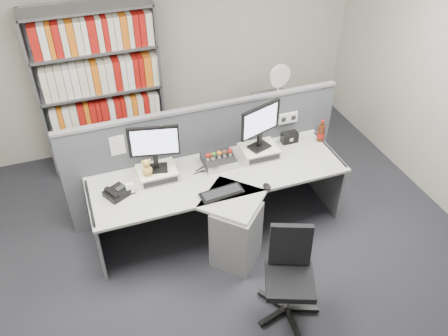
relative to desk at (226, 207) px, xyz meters
name	(u,v)px	position (x,y,z in m)	size (l,w,h in m)	color
ground	(247,281)	(0.00, -0.60, -0.46)	(5.50, 5.50, 0.00)	#28292F
room_shell	(254,126)	(0.00, -0.60, 1.33)	(5.04, 5.54, 2.72)	#B2AD9F
partition	(206,156)	(0.00, 0.65, 0.19)	(3.00, 0.08, 1.27)	#4B4E55
desk	(226,207)	(0.00, 0.00, 0.00)	(2.60, 1.20, 0.72)	#ACACA6
monitor_riser_left	(157,173)	(-0.59, 0.38, 0.31)	(0.38, 0.31, 0.10)	beige
monitor_riser_right	(259,151)	(0.51, 0.38, 0.31)	(0.38, 0.31, 0.10)	beige
monitor_left	(154,145)	(-0.59, 0.38, 0.66)	(0.48, 0.20, 0.50)	black
monitor_right	(260,123)	(0.51, 0.38, 0.66)	(0.47, 0.22, 0.50)	black
desktop_pc	(219,160)	(0.06, 0.39, 0.31)	(0.32, 0.29, 0.09)	black
figurines	(218,154)	(0.05, 0.37, 0.40)	(0.29, 0.05, 0.09)	beige
keyboard	(222,193)	(-0.07, -0.08, 0.28)	(0.43, 0.20, 0.03)	black
mouse	(267,187)	(0.37, -0.15, 0.28)	(0.07, 0.11, 0.04)	black
desk_phone	(116,193)	(-1.02, 0.24, 0.30)	(0.27, 0.27, 0.09)	black
desk_calendar	(130,189)	(-0.89, 0.24, 0.31)	(0.09, 0.07, 0.11)	black
plush_toy	(147,168)	(-0.69, 0.33, 0.44)	(0.10, 0.10, 0.18)	gold
speaker	(289,137)	(0.92, 0.50, 0.32)	(0.18, 0.10, 0.12)	black
cola_bottle	(321,133)	(1.26, 0.40, 0.36)	(0.08, 0.08, 0.26)	#3F190A
shelving_unit	(101,92)	(-0.90, 1.85, 0.52)	(1.41, 0.40, 2.00)	slate
filing_cabinet	(275,124)	(1.20, 1.40, -0.11)	(0.45, 0.61, 0.70)	slate
desk_fan	(279,78)	(1.20, 1.40, 0.55)	(0.30, 0.18, 0.50)	white
office_chair	(289,272)	(0.23, -0.97, 0.01)	(0.58, 0.59, 0.88)	silver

